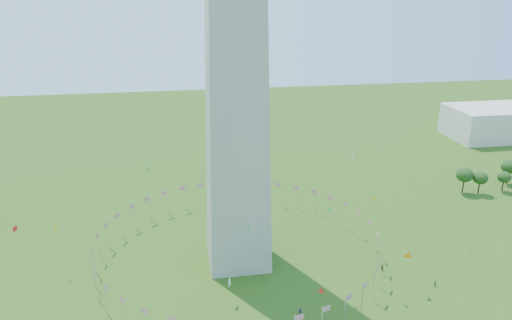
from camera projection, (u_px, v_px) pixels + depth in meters
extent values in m
cylinder|color=silver|center=(370.00, 236.00, 149.93)|extent=(0.24, 0.24, 9.00)
cylinder|color=silver|center=(360.00, 225.00, 156.29)|extent=(0.24, 0.24, 9.00)
cylinder|color=silver|center=(347.00, 216.00, 162.26)|extent=(0.24, 0.24, 9.00)
cylinder|color=silver|center=(332.00, 209.00, 167.66)|extent=(0.24, 0.24, 9.00)
cylinder|color=silver|center=(316.00, 203.00, 172.34)|extent=(0.24, 0.24, 9.00)
cylinder|color=silver|center=(299.00, 198.00, 176.14)|extent=(0.24, 0.24, 9.00)
cylinder|color=silver|center=(280.00, 195.00, 178.95)|extent=(0.24, 0.24, 9.00)
cylinder|color=silver|center=(262.00, 193.00, 180.69)|extent=(0.24, 0.24, 9.00)
cylinder|color=silver|center=(242.00, 192.00, 181.30)|extent=(0.24, 0.24, 9.00)
cylinder|color=silver|center=(223.00, 193.00, 180.77)|extent=(0.24, 0.24, 9.00)
cylinder|color=silver|center=(204.00, 194.00, 179.11)|extent=(0.24, 0.24, 9.00)
cylinder|color=silver|center=(186.00, 198.00, 176.37)|extent=(0.24, 0.24, 9.00)
cylinder|color=silver|center=(168.00, 202.00, 172.63)|extent=(0.24, 0.24, 9.00)
cylinder|color=silver|center=(150.00, 208.00, 168.01)|extent=(0.24, 0.24, 9.00)
cylinder|color=silver|center=(135.00, 216.00, 162.65)|extent=(0.24, 0.24, 9.00)
cylinder|color=silver|center=(120.00, 225.00, 156.71)|extent=(0.24, 0.24, 9.00)
cylinder|color=silver|center=(109.00, 235.00, 150.38)|extent=(0.24, 0.24, 9.00)
cylinder|color=silver|center=(100.00, 246.00, 143.83)|extent=(0.24, 0.24, 9.00)
cylinder|color=silver|center=(94.00, 259.00, 137.28)|extent=(0.24, 0.24, 9.00)
cylinder|color=silver|center=(93.00, 272.00, 130.93)|extent=(0.24, 0.24, 9.00)
cylinder|color=silver|center=(97.00, 286.00, 124.96)|extent=(0.24, 0.24, 9.00)
cylinder|color=silver|center=(106.00, 300.00, 119.55)|extent=(0.24, 0.24, 9.00)
cylinder|color=silver|center=(121.00, 312.00, 114.88)|extent=(0.24, 0.24, 9.00)
cylinder|color=silver|center=(344.00, 313.00, 114.58)|extent=(0.24, 0.24, 9.00)
cylinder|color=silver|center=(362.00, 301.00, 119.20)|extent=(0.24, 0.24, 9.00)
cylinder|color=silver|center=(373.00, 287.00, 124.56)|extent=(0.24, 0.24, 9.00)
cylinder|color=silver|center=(379.00, 273.00, 130.50)|extent=(0.24, 0.24, 9.00)
cylinder|color=silver|center=(380.00, 260.00, 136.84)|extent=(0.24, 0.24, 9.00)
cylinder|color=silver|center=(377.00, 247.00, 143.38)|extent=(0.24, 0.24, 9.00)
cube|color=beige|center=(498.00, 122.00, 259.06)|extent=(50.00, 30.00, 16.00)
imported|color=#2D1849|center=(300.00, 311.00, 121.21)|extent=(0.75, 0.59, 1.80)
imported|color=black|center=(435.00, 284.00, 132.34)|extent=(0.71, 0.62, 1.64)
imported|color=#58141C|center=(382.00, 268.00, 139.87)|extent=(0.74, 1.54, 1.63)
plane|color=orange|center=(408.00, 256.00, 112.37)|extent=(2.00, 1.91, 2.58)
plane|color=red|center=(470.00, 254.00, 84.35)|extent=(1.51, 0.98, 1.80)
plane|color=red|center=(15.00, 229.00, 92.50)|extent=(0.31, 1.46, 1.44)
plane|color=green|center=(147.00, 168.00, 132.87)|extent=(0.80, 1.41, 1.36)
plane|color=green|center=(248.00, 228.00, 130.91)|extent=(1.19, 0.30, 1.23)
plane|color=green|center=(325.00, 205.00, 124.77)|extent=(1.55, 1.71, 1.67)
plane|color=white|center=(352.00, 157.00, 148.19)|extent=(1.16, 0.76, 1.28)
plane|color=yellow|center=(458.00, 299.00, 107.06)|extent=(0.89, 1.55, 1.51)
plane|color=red|center=(321.00, 291.00, 115.63)|extent=(1.36, 1.20, 1.71)
plane|color=white|center=(229.00, 282.00, 123.84)|extent=(1.47, 1.47, 2.08)
plane|color=yellow|center=(56.00, 229.00, 135.33)|extent=(0.86, 1.59, 1.77)
plane|color=green|center=(330.00, 210.00, 124.18)|extent=(1.16, 0.48, 1.09)
plane|color=blue|center=(414.00, 250.00, 127.56)|extent=(1.47, 1.97, 2.32)
plane|color=yellow|center=(374.00, 198.00, 125.48)|extent=(1.30, 2.26, 2.19)
ellipsoid|color=#274D19|center=(464.00, 181.00, 189.98)|extent=(6.44, 6.44, 10.06)
ellipsoid|color=#274D19|center=(479.00, 183.00, 189.40)|extent=(5.67, 5.67, 8.86)
ellipsoid|color=#274D19|center=(503.00, 182.00, 191.89)|extent=(5.11, 5.11, 7.98)
ellipsoid|color=#274D19|center=(509.00, 172.00, 198.45)|extent=(6.47, 6.47, 10.11)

